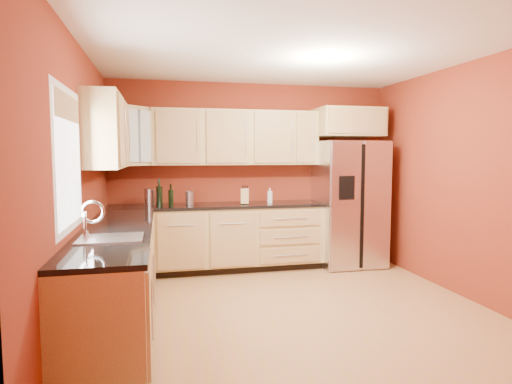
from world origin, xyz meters
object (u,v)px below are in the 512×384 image
(canister_left, at_px, (150,197))
(soap_dispenser, at_px, (270,196))
(refrigerator, at_px, (349,203))
(wine_bottle_a, at_px, (171,195))
(knife_block, at_px, (245,196))

(canister_left, height_order, soap_dispenser, canister_left)
(refrigerator, bearing_deg, wine_bottle_a, -179.89)
(knife_block, height_order, soap_dispenser, knife_block)
(soap_dispenser, bearing_deg, refrigerator, -3.15)
(soap_dispenser, bearing_deg, wine_bottle_a, -177.09)
(knife_block, bearing_deg, wine_bottle_a, -169.02)
(canister_left, relative_size, wine_bottle_a, 0.75)
(refrigerator, xyz_separation_m, soap_dispenser, (-1.16, 0.06, 0.13))
(soap_dispenser, bearing_deg, knife_block, -168.78)
(refrigerator, bearing_deg, soap_dispenser, 176.85)
(canister_left, distance_m, knife_block, 1.26)
(canister_left, distance_m, wine_bottle_a, 0.30)
(canister_left, height_order, wine_bottle_a, wine_bottle_a)
(refrigerator, relative_size, knife_block, 8.49)
(knife_block, xyz_separation_m, soap_dispenser, (0.37, 0.07, -0.00))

